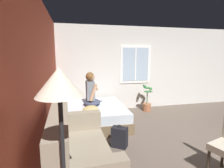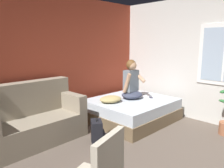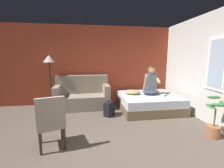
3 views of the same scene
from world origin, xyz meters
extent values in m
plane|color=brown|center=(0.00, 0.00, 0.00)|extent=(40.00, 40.00, 0.00)
cube|color=#993823|center=(0.00, 2.99, 1.35)|extent=(10.28, 0.16, 2.70)
cube|color=brown|center=(1.57, 1.91, 0.13)|extent=(1.78, 1.58, 0.26)
cube|color=silver|center=(1.57, 1.91, 0.37)|extent=(1.73, 1.53, 0.22)
cube|color=gray|center=(-0.49, 2.35, 0.22)|extent=(1.72, 0.85, 0.44)
cube|color=gray|center=(-0.49, 2.65, 0.74)|extent=(1.71, 0.29, 0.60)
cube|color=gray|center=(-1.25, 2.33, 0.60)|extent=(0.20, 0.80, 0.32)
cube|color=gray|center=(0.27, 2.37, 0.60)|extent=(0.20, 0.80, 0.32)
cylinder|color=#382D23|center=(-0.82, 0.51, 0.20)|extent=(0.04, 0.04, 0.40)
cylinder|color=#382D23|center=(-1.19, 0.40, 0.20)|extent=(0.04, 0.04, 0.40)
cylinder|color=#382D23|center=(-0.70, 0.14, 0.20)|extent=(0.04, 0.04, 0.40)
cylinder|color=#382D23|center=(-1.08, 0.03, 0.20)|extent=(0.04, 0.04, 0.40)
cube|color=#B2A893|center=(-0.95, 0.27, 0.45)|extent=(0.57, 0.57, 0.10)
cube|color=#B2A893|center=(-0.89, 0.08, 0.74)|extent=(0.46, 0.19, 0.48)
ellipsoid|color=#383D51|center=(1.65, 1.97, 0.56)|extent=(0.54, 0.46, 0.16)
cube|color=slate|center=(1.65, 2.01, 0.88)|extent=(0.34, 0.21, 0.48)
cylinder|color=tan|center=(1.46, 1.95, 0.86)|extent=(0.09, 0.21, 0.44)
cylinder|color=tan|center=(1.83, 1.93, 0.98)|extent=(0.09, 0.38, 0.29)
sphere|color=tan|center=(1.65, 1.99, 1.23)|extent=(0.21, 0.21, 0.21)
ellipsoid|color=brown|center=(1.65, 2.01, 1.24)|extent=(0.23, 0.23, 0.23)
cube|color=black|center=(0.27, 1.59, 0.20)|extent=(0.32, 0.35, 0.40)
cube|color=black|center=(0.36, 1.53, 0.11)|extent=(0.18, 0.23, 0.18)
torus|color=black|center=(0.27, 1.59, 0.42)|extent=(0.06, 0.08, 0.09)
ellipsoid|color=tan|center=(1.07, 2.06, 0.55)|extent=(0.55, 0.47, 0.14)
cube|color=black|center=(2.02, 1.70, 0.48)|extent=(0.15, 0.15, 0.01)
cylinder|color=black|center=(-1.48, 2.55, 0.01)|extent=(0.28, 0.28, 0.03)
cylinder|color=black|center=(-1.48, 2.55, 0.76)|extent=(0.04, 0.04, 1.45)
cone|color=beige|center=(-1.48, 2.55, 1.59)|extent=(0.36, 0.36, 0.22)
cylinder|color=#995B3D|center=(2.25, 0.12, 0.12)|extent=(0.26, 0.26, 0.24)
cylinder|color=#426033|center=(2.25, 0.12, 0.42)|extent=(0.03, 0.03, 0.36)
ellipsoid|color=#2D6B33|center=(2.15, 0.14, 0.66)|extent=(0.15, 0.29, 0.06)
ellipsoid|color=#2D6B33|center=(2.34, 0.07, 0.74)|extent=(0.22, 0.29, 0.06)
ellipsoid|color=#2D6B33|center=(2.27, 0.22, 0.82)|extent=(0.29, 0.15, 0.06)
ellipsoid|color=#2D6B33|center=(2.21, 0.03, 0.72)|extent=(0.30, 0.21, 0.06)
camera|label=1|loc=(-2.81, 2.46, 1.78)|focal=28.00mm
camera|label=2|loc=(-2.05, -1.13, 1.73)|focal=35.00mm
camera|label=3|loc=(-0.23, -2.40, 1.62)|focal=24.00mm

